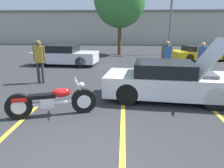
{
  "coord_description": "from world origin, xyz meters",
  "views": [
    {
      "loc": [
        0.76,
        -3.39,
        2.43
      ],
      "look_at": [
        0.43,
        2.7,
        0.8
      ],
      "focal_mm": 35.0,
      "sensor_mm": 36.0,
      "label": 1
    }
  ],
  "objects_px": {
    "light_pole": "(172,9)",
    "parked_car_right_row": "(201,53)",
    "parked_car_left_row": "(65,55)",
    "spectator_midground": "(202,56)",
    "show_car_hood_open": "(169,81)",
    "spectator_by_show_car": "(39,58)",
    "motorcycle": "(52,101)",
    "spectator_near_motorcycle": "(167,56)"
  },
  "relations": [
    {
      "from": "parked_car_left_row",
      "to": "spectator_near_motorcycle",
      "type": "xyz_separation_m",
      "value": [
        5.78,
        -3.35,
        0.45
      ]
    },
    {
      "from": "motorcycle",
      "to": "spectator_near_motorcycle",
      "type": "height_order",
      "value": "spectator_near_motorcycle"
    },
    {
      "from": "parked_car_left_row",
      "to": "spectator_midground",
      "type": "relative_size",
      "value": 2.51
    },
    {
      "from": "motorcycle",
      "to": "show_car_hood_open",
      "type": "bearing_deg",
      "value": 6.9
    },
    {
      "from": "show_car_hood_open",
      "to": "parked_car_left_row",
      "type": "height_order",
      "value": "show_car_hood_open"
    },
    {
      "from": "motorcycle",
      "to": "spectator_by_show_car",
      "type": "bearing_deg",
      "value": 97.25
    },
    {
      "from": "show_car_hood_open",
      "to": "spectator_midground",
      "type": "height_order",
      "value": "show_car_hood_open"
    },
    {
      "from": "motorcycle",
      "to": "spectator_midground",
      "type": "distance_m",
      "value": 8.0
    },
    {
      "from": "light_pole",
      "to": "parked_car_right_row",
      "type": "distance_m",
      "value": 4.97
    },
    {
      "from": "spectator_by_show_car",
      "to": "spectator_midground",
      "type": "height_order",
      "value": "spectator_by_show_car"
    },
    {
      "from": "show_car_hood_open",
      "to": "spectator_midground",
      "type": "relative_size",
      "value": 2.65
    },
    {
      "from": "light_pole",
      "to": "motorcycle",
      "type": "xyz_separation_m",
      "value": [
        -5.98,
        -13.92,
        -3.36
      ]
    },
    {
      "from": "parked_car_left_row",
      "to": "spectator_midground",
      "type": "xyz_separation_m",
      "value": [
        7.64,
        -2.69,
        0.38
      ]
    },
    {
      "from": "parked_car_right_row",
      "to": "spectator_midground",
      "type": "relative_size",
      "value": 2.83
    },
    {
      "from": "spectator_by_show_car",
      "to": "spectator_midground",
      "type": "xyz_separation_m",
      "value": [
        7.49,
        1.91,
        -0.13
      ]
    },
    {
      "from": "show_car_hood_open",
      "to": "parked_car_right_row",
      "type": "distance_m",
      "value": 9.77
    },
    {
      "from": "motorcycle",
      "to": "parked_car_right_row",
      "type": "xyz_separation_m",
      "value": [
        7.51,
        10.5,
        0.1
      ]
    },
    {
      "from": "spectator_by_show_car",
      "to": "spectator_near_motorcycle",
      "type": "bearing_deg",
      "value": 12.57
    },
    {
      "from": "light_pole",
      "to": "show_car_hood_open",
      "type": "relative_size",
      "value": 1.56
    },
    {
      "from": "motorcycle",
      "to": "parked_car_right_row",
      "type": "bearing_deg",
      "value": 36.6
    },
    {
      "from": "spectator_by_show_car",
      "to": "light_pole",
      "type": "bearing_deg",
      "value": 53.73
    },
    {
      "from": "spectator_near_motorcycle",
      "to": "show_car_hood_open",
      "type": "bearing_deg",
      "value": -98.77
    },
    {
      "from": "parked_car_right_row",
      "to": "spectator_midground",
      "type": "height_order",
      "value": "spectator_midground"
    },
    {
      "from": "parked_car_right_row",
      "to": "parked_car_left_row",
      "type": "height_order",
      "value": "parked_car_left_row"
    },
    {
      "from": "motorcycle",
      "to": "spectator_near_motorcycle",
      "type": "distance_m",
      "value": 6.25
    },
    {
      "from": "spectator_by_show_car",
      "to": "show_car_hood_open",
      "type": "bearing_deg",
      "value": -20.51
    },
    {
      "from": "spectator_near_motorcycle",
      "to": "spectator_by_show_car",
      "type": "relative_size",
      "value": 0.95
    },
    {
      "from": "show_car_hood_open",
      "to": "spectator_by_show_car",
      "type": "relative_size",
      "value": 2.37
    },
    {
      "from": "show_car_hood_open",
      "to": "spectator_near_motorcycle",
      "type": "height_order",
      "value": "show_car_hood_open"
    },
    {
      "from": "light_pole",
      "to": "parked_car_left_row",
      "type": "distance_m",
      "value": 10.21
    },
    {
      "from": "parked_car_right_row",
      "to": "spectator_near_motorcycle",
      "type": "height_order",
      "value": "spectator_near_motorcycle"
    },
    {
      "from": "light_pole",
      "to": "spectator_midground",
      "type": "relative_size",
      "value": 4.12
    },
    {
      "from": "parked_car_left_row",
      "to": "motorcycle",
      "type": "bearing_deg",
      "value": -72.8
    },
    {
      "from": "motorcycle",
      "to": "parked_car_right_row",
      "type": "height_order",
      "value": "parked_car_right_row"
    },
    {
      "from": "parked_car_left_row",
      "to": "spectator_by_show_car",
      "type": "distance_m",
      "value": 4.64
    },
    {
      "from": "parked_car_right_row",
      "to": "parked_car_left_row",
      "type": "relative_size",
      "value": 1.13
    },
    {
      "from": "motorcycle",
      "to": "parked_car_right_row",
      "type": "relative_size",
      "value": 0.5
    },
    {
      "from": "show_car_hood_open",
      "to": "parked_car_right_row",
      "type": "xyz_separation_m",
      "value": [
        4.03,
        8.9,
        -0.11
      ]
    },
    {
      "from": "show_car_hood_open",
      "to": "spectator_midground",
      "type": "distance_m",
      "value": 4.51
    },
    {
      "from": "motorcycle",
      "to": "parked_car_right_row",
      "type": "distance_m",
      "value": 12.91
    },
    {
      "from": "parked_car_left_row",
      "to": "spectator_by_show_car",
      "type": "relative_size",
      "value": 2.25
    },
    {
      "from": "motorcycle",
      "to": "spectator_by_show_car",
      "type": "distance_m",
      "value": 3.95
    }
  ]
}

